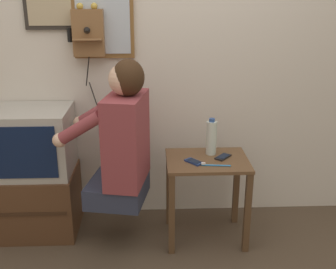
{
  "coord_description": "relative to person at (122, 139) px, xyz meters",
  "views": [
    {
      "loc": [
        -0.05,
        -1.91,
        1.67
      ],
      "look_at": [
        0.06,
        0.6,
        0.78
      ],
      "focal_mm": 45.0,
      "sensor_mm": 36.0,
      "label": 1
    }
  ],
  "objects": [
    {
      "name": "water_bottle",
      "position": [
        0.59,
        0.14,
        -0.05
      ],
      "size": [
        0.07,
        0.07,
        0.25
      ],
      "color": "silver",
      "rests_on": "side_table"
    },
    {
      "name": "wall_mirror",
      "position": [
        -0.13,
        0.42,
        0.76
      ],
      "size": [
        0.41,
        0.03,
        0.62
      ],
      "color": "brown"
    },
    {
      "name": "tv_stand",
      "position": [
        -0.67,
        0.19,
        -0.53
      ],
      "size": [
        0.63,
        0.45,
        0.45
      ],
      "color": "#51331E",
      "rests_on": "ground_plane"
    },
    {
      "name": "person",
      "position": [
        0.0,
        0.0,
        0.0
      ],
      "size": [
        0.59,
        0.51,
        0.94
      ],
      "rotation": [
        0.0,
        0.0,
        1.38
      ],
      "color": "#2D3347",
      "rests_on": "ground_plane"
    },
    {
      "name": "side_table",
      "position": [
        0.55,
        0.05,
        -0.3
      ],
      "size": [
        0.54,
        0.42,
        0.59
      ],
      "color": "brown",
      "rests_on": "ground_plane"
    },
    {
      "name": "cell_phone_held",
      "position": [
        0.46,
        -0.01,
        -0.16
      ],
      "size": [
        0.13,
        0.13,
        0.01
      ],
      "rotation": [
        0.0,
        0.0,
        0.7
      ],
      "color": "navy",
      "rests_on": "side_table"
    },
    {
      "name": "toothbrush",
      "position": [
        0.58,
        -0.07,
        -0.16
      ],
      "size": [
        0.19,
        0.03,
        0.02
      ],
      "rotation": [
        0.0,
        0.0,
        1.46
      ],
      "color": "#338CD8",
      "rests_on": "side_table"
    },
    {
      "name": "television",
      "position": [
        -0.66,
        0.21,
        -0.08
      ],
      "size": [
        0.58,
        0.45,
        0.45
      ],
      "color": "#ADA89E",
      "rests_on": "tv_stand"
    },
    {
      "name": "cell_phone_spare",
      "position": [
        0.66,
        0.07,
        -0.16
      ],
      "size": [
        0.13,
        0.13,
        0.01
      ],
      "rotation": [
        0.0,
        0.0,
        -0.7
      ],
      "color": "black",
      "rests_on": "side_table"
    },
    {
      "name": "wall_back",
      "position": [
        0.23,
        0.46,
        0.52
      ],
      "size": [
        6.8,
        0.05,
        2.55
      ],
      "color": "beige",
      "rests_on": "ground_plane"
    },
    {
      "name": "wall_phone_antique",
      "position": [
        -0.23,
        0.38,
        0.63
      ],
      "size": [
        0.25,
        0.19,
        0.72
      ],
      "color": "brown"
    }
  ]
}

